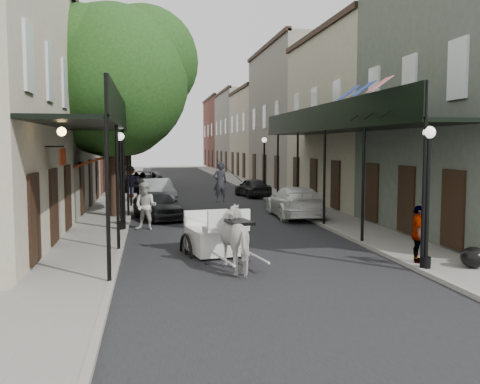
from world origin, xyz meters
name	(u,v)px	position (x,y,z in m)	size (l,w,h in m)	color
ground	(257,262)	(0.00, 0.00, 0.00)	(140.00, 140.00, 0.00)	gray
road	(196,196)	(0.00, 20.00, 0.01)	(8.00, 90.00, 0.01)	black
sidewalk_left	(118,197)	(-5.00, 20.00, 0.06)	(2.20, 90.00, 0.12)	gray
sidewalk_right	(271,194)	(5.00, 20.00, 0.06)	(2.20, 90.00, 0.12)	gray
building_row_left	(78,121)	(-8.60, 30.00, 5.25)	(5.00, 80.00, 10.50)	#B6AE92
building_row_right	(286,123)	(8.60, 30.00, 5.25)	(5.00, 80.00, 10.50)	gray
gallery_left	(103,127)	(-4.79, 6.98, 4.05)	(2.20, 18.05, 4.88)	black
gallery_right	(335,128)	(4.79, 6.98, 4.05)	(2.20, 18.05, 4.88)	black
tree_near	(122,75)	(-4.20, 10.18, 6.49)	(7.31, 6.80, 9.63)	#382619
tree_far	(131,110)	(-4.25, 24.18, 5.84)	(6.45, 6.00, 8.61)	#382619
lamppost_right_near	(427,195)	(4.10, -2.00, 2.05)	(0.32, 0.32, 3.71)	black
lamppost_left	(121,179)	(-4.10, 6.00, 2.05)	(0.32, 0.32, 3.71)	black
lamppost_right_far	(264,166)	(4.10, 18.00, 2.05)	(0.32, 0.32, 3.71)	black
horse	(241,239)	(-0.66, -1.00, 0.86)	(0.92, 2.03, 1.71)	silver
carriage	(211,217)	(-1.16, 1.62, 1.11)	(2.01, 2.74, 2.86)	black
pedestrian_walking	(146,206)	(-3.18, 6.45, 0.94)	(0.92, 0.72, 1.89)	beige
pedestrian_sidewalk_left	(130,182)	(-4.20, 18.75, 1.09)	(1.26, 0.72, 1.95)	gray
pedestrian_sidewalk_right	(418,234)	(4.22, -1.35, 0.91)	(0.92, 0.39, 1.58)	gray
car_left_near	(158,205)	(-2.68, 9.37, 0.66)	(1.55, 3.85, 1.31)	black
car_left_mid	(157,192)	(-2.60, 15.50, 0.72)	(1.53, 4.40, 1.45)	#949499
car_left_far	(141,182)	(-3.60, 24.00, 0.75)	(2.48, 5.37, 1.49)	black
car_right_near	(295,202)	(3.60, 9.00, 0.72)	(2.02, 4.97, 1.44)	white
car_right_far	(253,187)	(3.56, 19.00, 0.62)	(1.47, 3.66, 1.25)	black
trash_bags	(473,256)	(5.47, -2.03, 0.38)	(0.92, 1.07, 0.56)	black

